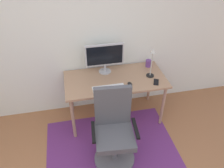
% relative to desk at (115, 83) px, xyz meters
% --- Properties ---
extents(wall_back, '(6.00, 0.10, 2.60)m').
position_rel_desk_xyz_m(wall_back, '(-0.49, 0.42, 0.64)').
color(wall_back, white).
rests_on(wall_back, ground).
extents(area_rug, '(1.75, 1.47, 0.01)m').
position_rel_desk_xyz_m(area_rug, '(-0.18, -0.69, -0.66)').
color(area_rug, '#672D6F').
rests_on(area_rug, ground).
extents(desk, '(1.42, 0.70, 0.73)m').
position_rel_desk_xyz_m(desk, '(0.00, 0.00, 0.00)').
color(desk, tan).
rests_on(desk, ground).
extents(monitor, '(0.55, 0.18, 0.44)m').
position_rel_desk_xyz_m(monitor, '(-0.11, 0.21, 0.33)').
color(monitor, '#B2B2B7').
rests_on(monitor, desk).
extents(keyboard, '(0.43, 0.13, 0.02)m').
position_rel_desk_xyz_m(keyboard, '(-0.14, -0.21, 0.08)').
color(keyboard, white).
rests_on(keyboard, desk).
extents(computer_mouse, '(0.06, 0.10, 0.03)m').
position_rel_desk_xyz_m(computer_mouse, '(0.16, -0.19, 0.09)').
color(computer_mouse, black).
rests_on(computer_mouse, desk).
extents(coffee_cup, '(0.08, 0.08, 0.11)m').
position_rel_desk_xyz_m(coffee_cup, '(0.56, 0.22, 0.13)').
color(coffee_cup, '#683A83').
rests_on(coffee_cup, desk).
extents(cell_phone, '(0.12, 0.16, 0.01)m').
position_rel_desk_xyz_m(cell_phone, '(0.53, -0.20, 0.08)').
color(cell_phone, black).
rests_on(cell_phone, desk).
extents(desk_lamp, '(0.11, 0.11, 0.44)m').
position_rel_desk_xyz_m(desk_lamp, '(0.50, -0.04, 0.34)').
color(desk_lamp, black).
rests_on(desk_lamp, desk).
extents(office_chair, '(0.56, 0.52, 1.04)m').
position_rel_desk_xyz_m(office_chair, '(-0.18, -0.73, -0.24)').
color(office_chair, slate).
rests_on(office_chair, ground).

